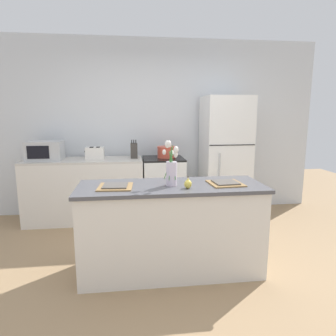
% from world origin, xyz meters
% --- Properties ---
extents(ground_plane, '(10.00, 10.00, 0.00)m').
position_xyz_m(ground_plane, '(0.00, 0.00, 0.00)').
color(ground_plane, '#997A56').
extents(back_wall, '(5.20, 0.08, 2.70)m').
position_xyz_m(back_wall, '(0.00, 2.00, 1.35)').
color(back_wall, silver).
rests_on(back_wall, ground_plane).
extents(kitchen_island, '(1.80, 0.66, 0.89)m').
position_xyz_m(kitchen_island, '(0.00, 0.00, 0.45)').
color(kitchen_island, silver).
rests_on(kitchen_island, ground_plane).
extents(back_counter, '(1.68, 0.60, 0.92)m').
position_xyz_m(back_counter, '(-1.06, 1.60, 0.46)').
color(back_counter, silver).
rests_on(back_counter, ground_plane).
extents(stove_range, '(0.60, 0.61, 0.92)m').
position_xyz_m(stove_range, '(0.10, 1.60, 0.46)').
color(stove_range, silver).
rests_on(stove_range, ground_plane).
extents(refrigerator, '(0.68, 0.67, 1.82)m').
position_xyz_m(refrigerator, '(1.05, 1.60, 0.91)').
color(refrigerator, white).
rests_on(refrigerator, ground_plane).
extents(flower_vase, '(0.14, 0.14, 0.44)m').
position_xyz_m(flower_vase, '(-0.00, -0.02, 1.06)').
color(flower_vase, silver).
rests_on(flower_vase, kitchen_island).
extents(pear_figurine, '(0.07, 0.07, 0.11)m').
position_xyz_m(pear_figurine, '(0.13, -0.15, 0.94)').
color(pear_figurine, '#E5CC4C').
rests_on(pear_figurine, kitchen_island).
extents(plate_setting_left, '(0.33, 0.33, 0.02)m').
position_xyz_m(plate_setting_left, '(-0.53, -0.03, 0.90)').
color(plate_setting_left, olive).
rests_on(plate_setting_left, kitchen_island).
extents(plate_setting_right, '(0.33, 0.33, 0.02)m').
position_xyz_m(plate_setting_right, '(0.53, -0.03, 0.90)').
color(plate_setting_right, olive).
rests_on(plate_setting_right, kitchen_island).
extents(toaster, '(0.28, 0.18, 0.17)m').
position_xyz_m(toaster, '(-0.90, 1.61, 1.00)').
color(toaster, silver).
rests_on(toaster, back_counter).
extents(cooking_pot, '(0.28, 0.28, 0.19)m').
position_xyz_m(cooking_pot, '(0.15, 1.62, 1.00)').
color(cooking_pot, '#CC4C38').
rests_on(cooking_pot, stove_range).
extents(microwave, '(0.48, 0.37, 0.27)m').
position_xyz_m(microwave, '(-1.59, 1.60, 1.05)').
color(microwave, '#B7BABC').
rests_on(microwave, back_counter).
extents(knife_block, '(0.10, 0.14, 0.27)m').
position_xyz_m(knife_block, '(-0.33, 1.63, 1.03)').
color(knife_block, '#3D3833').
rests_on(knife_block, back_counter).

